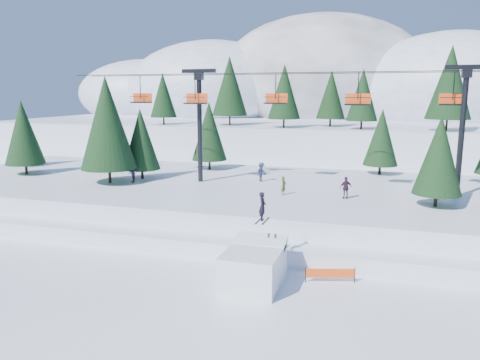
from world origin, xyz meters
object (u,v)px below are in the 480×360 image
(jump_kicker, at_px, (254,266))
(banner_far, at_px, (435,265))
(chairlift, at_px, (319,109))
(banner_near, at_px, (330,273))

(jump_kicker, height_order, banner_far, jump_kicker)
(jump_kicker, distance_m, chairlift, 18.12)
(chairlift, xyz_separation_m, banner_far, (8.71, -11.18, -8.78))
(chairlift, bearing_deg, banner_far, -52.09)
(chairlift, bearing_deg, jump_kicker, -94.30)
(banner_near, xyz_separation_m, banner_far, (5.85, 3.26, 0.00))
(jump_kicker, bearing_deg, banner_far, 26.52)
(chairlift, distance_m, banner_near, 17.14)
(chairlift, distance_m, banner_far, 16.67)
(chairlift, relative_size, banner_near, 16.71)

